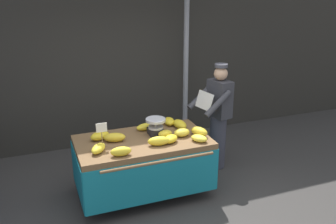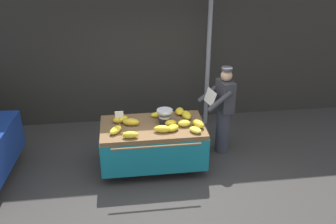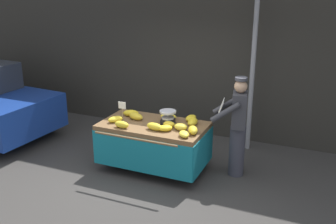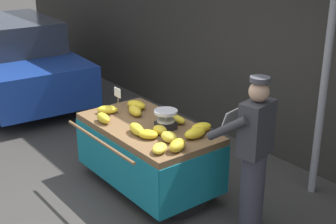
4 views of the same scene
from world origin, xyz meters
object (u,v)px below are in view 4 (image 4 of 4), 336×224
Objects in this scene: price_sign at (118,95)px; banana_bunch_10 at (148,134)px; banana_bunch_4 at (107,110)px; banana_bunch_5 at (137,129)px; parked_car at (15,60)px; banana_bunch_6 at (103,118)px; weighing_scale at (166,120)px; banana_bunch_2 at (177,145)px; banana_cart at (148,142)px; banana_bunch_1 at (169,137)px; street_pole at (327,62)px; vendor_person at (253,154)px; banana_bunch_8 at (160,130)px; banana_bunch_12 at (195,133)px; banana_bunch_9 at (176,119)px; banana_bunch_0 at (135,111)px; banana_bunch_3 at (201,127)px; banana_bunch_7 at (136,105)px; banana_bunch_11 at (160,148)px.

price_sign reaches higher than banana_bunch_10.
banana_bunch_5 is at bearing -5.40° from banana_bunch_4.
banana_bunch_6 is at bearing -5.71° from parked_car.
banana_bunch_2 is (0.55, -0.26, -0.06)m from weighing_scale.
banana_bunch_1 is (0.54, -0.09, 0.29)m from banana_cart.
street_pole reaches higher than banana_bunch_10.
vendor_person is at bearing 23.58° from banana_bunch_6.
banana_bunch_12 is at bearing 38.28° from banana_bunch_8.
banana_bunch_12 is at bearing -12.39° from banana_bunch_9.
banana_bunch_6 is at bearing -93.41° from banana_bunch_0.
banana_bunch_8 is 0.41m from banana_bunch_12.
banana_bunch_3 is at bearing 22.57° from price_sign.
price_sign is 0.30m from banana_bunch_0.
banana_bunch_1 is 0.80× the size of banana_bunch_7.
banana_bunch_7 is at bearing 2.68° from parked_car.
banana_bunch_2 is at bearing -1.98° from parked_car.
banana_bunch_4 is at bearing 174.60° from banana_bunch_5.
banana_bunch_12 is (0.49, -0.11, 0.01)m from banana_bunch_9.
parked_car reaches higher than banana_bunch_0.
weighing_scale reaches higher than banana_bunch_10.
banana_bunch_0 is at bearing 86.59° from banana_bunch_6.
banana_bunch_7 is (-1.08, 0.29, -0.00)m from banana_bunch_1.
banana_bunch_7 is (-1.31, 0.36, -0.01)m from banana_bunch_2.
banana_bunch_6 is 0.15× the size of vendor_person.
banana_bunch_5 is at bearing -3.46° from parked_car.
banana_bunch_2 is at bearing 10.75° from banana_bunch_6.
banana_bunch_8 reaches higher than banana_bunch_11.
price_sign reaches higher than banana_bunch_12.
banana_bunch_2 is at bearing -11.75° from banana_cart.
street_pole is 14.39× the size of banana_bunch_11.
banana_bunch_3 reaches higher than banana_cart.
weighing_scale is 1.17m from vendor_person.
banana_bunch_5 is at bearing -102.80° from weighing_scale.
price_sign is 0.24m from banana_bunch_4.
parked_car is at bearing -177.32° from banana_bunch_7.
banana_bunch_3 is (-0.24, 0.55, -0.01)m from banana_bunch_2.
weighing_scale is at bearing -137.48° from banana_bunch_3.
banana_bunch_5 reaches higher than banana_bunch_11.
price_sign is 1.29m from banana_bunch_11.
banana_bunch_6 is 0.73m from banana_bunch_10.
banana_cart is at bearing 154.10° from banana_bunch_11.
banana_bunch_0 is at bearing 170.10° from banana_bunch_1.
banana_bunch_6 is (-0.93, -0.77, 0.01)m from banana_bunch_3.
banana_bunch_7 is (-0.17, 0.13, -0.00)m from banana_bunch_0.
banana_cart is 6.88× the size of banana_bunch_2.
banana_bunch_4 is 3.78m from parked_car.
banana_bunch_7 is at bearing 142.24° from banana_bunch_0.
price_sign is 1.19× the size of banana_bunch_9.
street_pole is 2.42m from banana_bunch_7.
banana_bunch_8 is at bearing 8.23° from banana_bunch_4.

